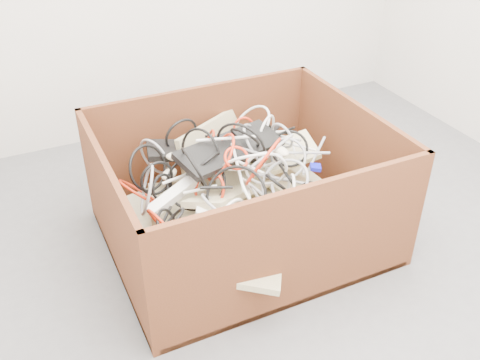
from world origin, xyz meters
name	(u,v)px	position (x,y,z in m)	size (l,w,h in m)	color
ground	(303,264)	(0.00, 0.00, 0.00)	(3.00, 3.00, 0.00)	#525254
cardboard_box	(239,212)	(-0.18, 0.28, 0.14)	(1.15, 0.96, 0.57)	#442411
keyboard_pile	(240,183)	(-0.16, 0.30, 0.28)	(0.91, 1.07, 0.37)	#C4BF8A
mice_scatter	(242,175)	(-0.17, 0.26, 0.35)	(0.69, 0.56, 0.21)	beige
power_strip_left	(176,193)	(-0.47, 0.24, 0.36)	(0.27, 0.05, 0.04)	white
power_strip_right	(230,218)	(-0.33, 0.03, 0.33)	(0.27, 0.05, 0.04)	white
vga_plug	(315,167)	(0.15, 0.18, 0.35)	(0.04, 0.04, 0.02)	#0C10BE
cable_tangle	(227,169)	(-0.24, 0.25, 0.40)	(0.99, 0.85, 0.42)	black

